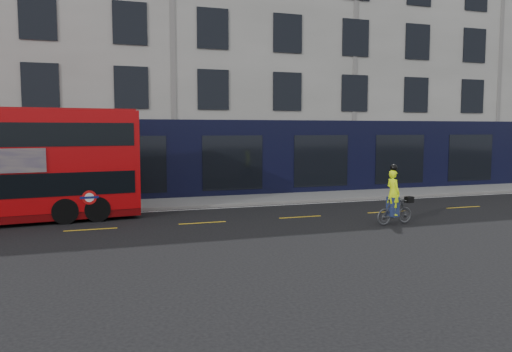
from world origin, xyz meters
name	(u,v)px	position (x,y,z in m)	size (l,w,h in m)	color
ground	(212,231)	(0.00, 0.00, 0.00)	(120.00, 120.00, 0.00)	black
pavement	(180,203)	(0.00, 6.50, 0.06)	(60.00, 3.00, 0.12)	gray
kerb	(186,207)	(0.00, 5.00, 0.07)	(60.00, 0.12, 0.13)	gray
building_terrace	(159,61)	(0.00, 12.94, 7.49)	(50.00, 10.07, 15.00)	#B0ADA6
road_edge_line	(187,210)	(0.00, 4.70, 0.00)	(58.00, 0.10, 0.01)	silver
lane_dashes	(203,223)	(0.00, 1.50, 0.00)	(58.00, 0.12, 0.01)	gold
cyclist	(394,204)	(6.68, -1.01, 0.76)	(1.65, 0.66, 2.24)	#484A4D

